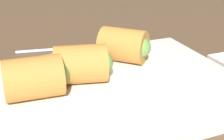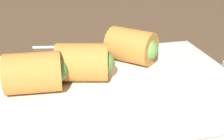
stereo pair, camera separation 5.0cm
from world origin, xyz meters
TOP-DOWN VIEW (x-y plane):
  - table_surface at (0.00, 0.00)cm, footprint 180.00×140.00cm
  - serving_plate at (0.94, 0.29)cm, footprint 31.37×24.19cm
  - roll_front_left at (3.74, -1.60)cm, footprint 7.31×5.85cm
  - roll_front_right at (-3.52, -5.58)cm, footprint 7.59×7.56cm
  - roll_back_left at (9.45, 0.27)cm, footprint 7.07×4.95cm
  - spoon at (-6.53, -15.19)cm, footprint 20.65×5.50cm

SIDE VIEW (x-z plane):
  - table_surface at x=0.00cm, z-range 0.00..2.00cm
  - spoon at x=-6.53cm, z-range 1.94..3.46cm
  - serving_plate at x=0.94cm, z-range 2.01..3.51cm
  - roll_front_left at x=3.74cm, z-range 3.50..8.08cm
  - roll_front_right at x=-3.52cm, z-range 3.50..8.08cm
  - roll_back_left at x=9.45cm, z-range 3.50..8.08cm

